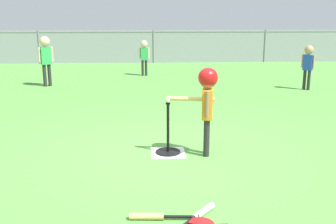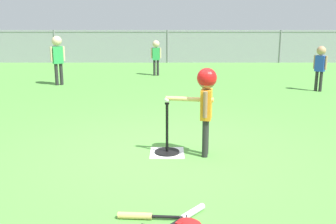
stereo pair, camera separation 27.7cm
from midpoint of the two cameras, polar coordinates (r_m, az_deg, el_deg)
The scene contains 12 objects.
ground_plane at distance 5.20m, azimuth -1.53°, elevation -6.19°, with size 60.00×60.00×0.00m, color #51933D.
home_plate at distance 5.30m, azimuth -1.51°, elevation -5.75°, with size 0.44×0.44×0.01m, color white.
batting_tee at distance 5.26m, azimuth -1.51°, elevation -4.71°, with size 0.32×0.32×0.67m.
baseball_on_tee at distance 5.10m, azimuth -1.56°, elevation 1.71°, with size 0.07×0.07×0.07m, color white.
batter_child at distance 5.03m, azimuth 3.94°, elevation 2.59°, with size 0.63×0.32×1.13m.
fielder_deep_left at distance 11.58m, azimuth -4.07°, elevation 8.27°, with size 0.30×0.20×1.00m.
fielder_near_left at distance 9.92m, azimuth 18.38°, elevation 6.78°, with size 0.25×0.23×1.03m.
fielder_near_right at distance 10.35m, azimuth -17.61°, elevation 7.74°, with size 0.32×0.24×1.21m.
spare_bat_silver at distance 3.73m, azimuth 2.25°, elevation -14.23°, with size 0.45×0.52×0.06m.
spare_bat_wood at distance 3.70m, azimuth -4.21°, elevation -14.49°, with size 0.62×0.10×0.06m.
glove_by_plate at distance 3.59m, azimuth 2.47°, elevation -15.38°, with size 0.27×0.24×0.07m.
outfield_fence at distance 14.52m, azimuth -2.59°, elevation 9.36°, with size 16.06×0.06×1.15m.
Camera 1 is at (-0.26, -4.87, 1.80)m, focal length 43.27 mm.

